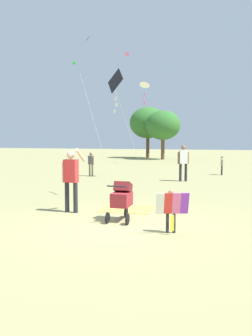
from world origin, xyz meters
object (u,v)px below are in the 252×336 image
at_px(person_red_shirt, 183,160).
at_px(picnic_blanket, 127,209).
at_px(person_adult_flyer, 71,175).
at_px(stroller, 122,197).
at_px(kite_orange_delta, 144,86).
at_px(child_with_butterfly_kite, 171,207).
at_px(kite_adult_black, 115,84).
at_px(person_sitting_far, 91,162).
at_px(person_couple_left, 222,164).

xyz_separation_m(person_red_shirt, picnic_blanket, (-0.72, -7.47, -1.05)).
height_order(person_adult_flyer, stroller, person_adult_flyer).
height_order(person_red_shirt, picnic_blanket, person_red_shirt).
bearing_deg(picnic_blanket, kite_orange_delta, 100.03).
distance_m(child_with_butterfly_kite, kite_adult_black, 6.07).
distance_m(kite_adult_black, person_sitting_far, 8.23).
bearing_deg(person_couple_left, person_red_shirt, -115.46).
bearing_deg(kite_orange_delta, picnic_blanket, -79.97).
bearing_deg(person_couple_left, person_sitting_far, -159.14).
bearing_deg(person_red_shirt, picnic_blanket, -95.53).
xyz_separation_m(child_with_butterfly_kite, stroller, (-1.43, 0.89, 0.00)).
xyz_separation_m(person_adult_flyer, person_sitting_far, (-3.21, 9.40, -0.28)).
bearing_deg(person_sitting_far, person_red_shirt, -10.77).
xyz_separation_m(kite_orange_delta, person_sitting_far, (-3.19, 0.39, -4.04)).
height_order(child_with_butterfly_kite, kite_orange_delta, kite_orange_delta).
relative_size(kite_adult_black, person_sitting_far, 3.45).
relative_size(child_with_butterfly_kite, person_adult_flyer, 0.53).
height_order(person_red_shirt, person_sitting_far, person_red_shirt).
distance_m(kite_adult_black, person_red_shirt, 6.59).
distance_m(stroller, person_sitting_far, 11.11).
relative_size(kite_adult_black, kite_orange_delta, 0.91).
bearing_deg(picnic_blanket, kite_adult_black, 118.22).
bearing_deg(person_red_shirt, child_with_butterfly_kite, -84.21).
distance_m(child_with_butterfly_kite, kite_orange_delta, 11.71).
relative_size(person_adult_flyer, person_couple_left, 1.68).
distance_m(child_with_butterfly_kite, picnic_blanket, 2.98).
height_order(kite_adult_black, kite_orange_delta, kite_orange_delta).
relative_size(person_sitting_far, person_couple_left, 1.21).
height_order(child_with_butterfly_kite, kite_adult_black, kite_adult_black).
height_order(person_red_shirt, person_couple_left, person_red_shirt).
bearing_deg(person_couple_left, kite_orange_delta, -141.67).
bearing_deg(child_with_butterfly_kite, stroller, 148.14).
bearing_deg(child_with_butterfly_kite, person_red_shirt, 95.79).
relative_size(person_sitting_far, picnic_blanket, 0.87).
xyz_separation_m(person_adult_flyer, kite_adult_black, (0.42, 2.76, 2.95)).
xyz_separation_m(child_with_butterfly_kite, person_adult_flyer, (-3.13, 1.45, 0.47)).
xyz_separation_m(kite_orange_delta, person_red_shirt, (2.16, -0.62, -3.78)).
relative_size(child_with_butterfly_kite, person_sitting_far, 0.73).
relative_size(stroller, kite_orange_delta, 0.21).
xyz_separation_m(child_with_butterfly_kite, picnic_blanket, (-1.72, 2.36, -0.60)).
bearing_deg(person_adult_flyer, picnic_blanket, 32.88).
distance_m(person_couple_left, picnic_blanket, 11.50).
bearing_deg(kite_adult_black, stroller, -68.88).
bearing_deg(person_sitting_far, person_adult_flyer, -71.14).
bearing_deg(person_red_shirt, stroller, -92.77).
relative_size(child_with_butterfly_kite, kite_adult_black, 0.21).
distance_m(stroller, person_couple_left, 12.87).
relative_size(person_adult_flyer, picnic_blanket, 1.21).
bearing_deg(kite_orange_delta, stroller, -79.79).
bearing_deg(person_red_shirt, person_sitting_far, 169.23).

